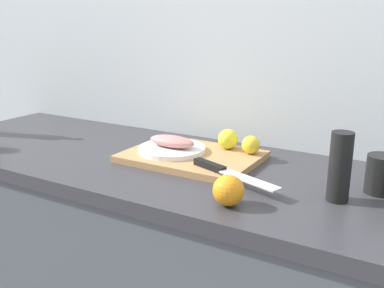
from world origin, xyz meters
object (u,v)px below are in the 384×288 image
(fish_fillet, at_px, (172,141))
(pepper_mill, at_px, (340,167))
(lemon_0, at_px, (228,139))
(cutting_board, at_px, (192,157))
(white_plate, at_px, (172,149))
(coffee_mug_1, at_px, (383,174))
(chef_knife, at_px, (223,170))

(fish_fillet, relative_size, pepper_mill, 0.93)
(fish_fillet, height_order, lemon_0, lemon_0)
(cutting_board, height_order, white_plate, white_plate)
(white_plate, distance_m, coffee_mug_1, 0.60)
(fish_fillet, height_order, coffee_mug_1, coffee_mug_1)
(cutting_board, distance_m, chef_knife, 0.20)
(pepper_mill, bearing_deg, coffee_mug_1, 50.78)
(white_plate, bearing_deg, pepper_mill, -9.04)
(white_plate, distance_m, chef_knife, 0.25)
(white_plate, relative_size, chef_knife, 0.73)
(fish_fillet, xyz_separation_m, coffee_mug_1, (0.60, 0.02, -0.00))
(fish_fillet, distance_m, pepper_mill, 0.53)
(white_plate, height_order, chef_knife, chef_knife)
(cutting_board, height_order, fish_fillet, fish_fillet)
(coffee_mug_1, xyz_separation_m, pepper_mill, (-0.08, -0.10, 0.04))
(cutting_board, xyz_separation_m, coffee_mug_1, (0.54, 0.01, 0.04))
(chef_knife, bearing_deg, pepper_mill, 23.14)
(chef_knife, bearing_deg, lemon_0, 132.16)
(pepper_mill, bearing_deg, chef_knife, -176.33)
(white_plate, distance_m, lemon_0, 0.18)
(chef_knife, bearing_deg, fish_fillet, 175.36)
(cutting_board, relative_size, pepper_mill, 2.37)
(cutting_board, xyz_separation_m, white_plate, (-0.06, -0.01, 0.02))
(fish_fillet, relative_size, lemon_0, 2.46)
(white_plate, xyz_separation_m, pepper_mill, (0.52, -0.08, 0.06))
(cutting_board, relative_size, chef_knife, 1.41)
(chef_knife, bearing_deg, coffee_mug_1, 37.41)
(cutting_board, bearing_deg, pepper_mill, -12.00)
(cutting_board, bearing_deg, coffee_mug_1, 0.67)
(lemon_0, distance_m, coffee_mug_1, 0.48)
(cutting_board, xyz_separation_m, pepper_mill, (0.45, -0.10, 0.07))
(white_plate, bearing_deg, coffee_mug_1, 1.96)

